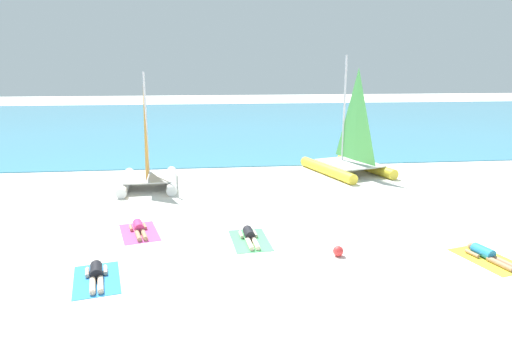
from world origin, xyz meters
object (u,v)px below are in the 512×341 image
at_px(sailboat_yellow, 349,156).
at_px(sunbather_rightmost, 487,254).
at_px(sailboat_white, 148,170).
at_px(towel_center_left, 139,232).
at_px(towel_leftmost, 97,279).
at_px(towel_center_right, 250,240).
at_px(towel_rightmost, 488,259).
at_px(sunbather_center_right, 250,236).
at_px(sunbather_center_left, 139,228).
at_px(beach_ball, 338,251).
at_px(sunbather_leftmost, 96,274).

xyz_separation_m(sailboat_yellow, sunbather_rightmost, (0.62, -10.35, -0.72)).
distance_m(sailboat_white, towel_center_left, 5.79).
distance_m(towel_leftmost, towel_center_right, 4.59).
bearing_deg(sailboat_yellow, sunbather_rightmost, -103.70).
bearing_deg(towel_center_left, towel_rightmost, -18.18).
height_order(sailboat_yellow, sunbather_center_right, sailboat_yellow).
bearing_deg(sailboat_white, sunbather_center_right, -64.34).
distance_m(towel_center_left, towel_rightmost, 10.31).
relative_size(sailboat_white, sunbather_center_left, 3.19).
height_order(towel_center_left, towel_center_right, same).
height_order(sailboat_white, towel_rightmost, sailboat_white).
bearing_deg(beach_ball, sunbather_center_right, 147.20).
height_order(sailboat_white, sailboat_yellow, sailboat_yellow).
distance_m(sunbather_center_left, sunbather_rightmost, 10.31).
xyz_separation_m(towel_center_left, beach_ball, (5.77, -2.51, 0.14)).
bearing_deg(sunbather_rightmost, sunbather_center_left, 147.77).
distance_m(sailboat_yellow, towel_rightmost, 10.46).
bearing_deg(sunbather_center_left, sailboat_white, 78.72).
bearing_deg(sunbather_center_left, towel_leftmost, -114.91).
xyz_separation_m(sailboat_white, beach_ball, (6.10, -8.24, -0.59)).
distance_m(towel_center_left, sunbather_rightmost, 10.28).
xyz_separation_m(towel_center_left, sunbather_rightmost, (9.78, -3.15, 0.13)).
bearing_deg(beach_ball, sunbather_center_left, 156.04).
distance_m(sailboat_yellow, sunbather_leftmost, 14.27).
bearing_deg(towel_center_left, sunbather_center_right, -16.29).
xyz_separation_m(sailboat_white, towel_leftmost, (-0.28, -8.95, -0.73)).
height_order(sunbather_center_left, sunbather_center_right, same).
xyz_separation_m(sailboat_yellow, sunbather_leftmost, (-9.80, -10.35, -0.72)).
distance_m(sunbather_center_right, sunbather_rightmost, 6.70).
bearing_deg(sunbather_center_left, sunbather_rightmost, -32.68).
bearing_deg(towel_center_right, sunbather_center_left, 161.82).
relative_size(towel_leftmost, sunbather_center_left, 1.22).
xyz_separation_m(sailboat_white, sunbather_leftmost, (-0.30, -8.89, -0.61)).
bearing_deg(sunbather_leftmost, towel_rightmost, -12.86).
xyz_separation_m(towel_leftmost, towel_center_right, (4.06, 2.15, 0.00)).
height_order(sailboat_yellow, sunbather_rightmost, sailboat_yellow).
relative_size(towel_center_left, sunbather_center_left, 1.22).
bearing_deg(sunbather_center_left, towel_rightmost, -32.99).
bearing_deg(sailboat_white, towel_rightmost, -45.03).
xyz_separation_m(sunbather_center_right, sunbather_rightmost, (6.35, -2.15, 0.00)).
bearing_deg(towel_leftmost, beach_ball, 6.35).
xyz_separation_m(sunbather_leftmost, towel_center_left, (0.63, 3.15, -0.13)).
bearing_deg(towel_rightmost, towel_center_left, 161.82).
relative_size(towel_leftmost, sunbather_rightmost, 1.22).
relative_size(sailboat_white, beach_ball, 16.75).
relative_size(sailboat_yellow, sunbather_rightmost, 3.65).
bearing_deg(towel_rightmost, beach_ball, 170.00).
xyz_separation_m(sailboat_yellow, towel_center_left, (-9.17, -7.19, -0.84)).
xyz_separation_m(sunbather_center_right, towel_rightmost, (6.36, -2.21, -0.13)).
xyz_separation_m(towel_center_right, towel_rightmost, (6.36, -2.15, 0.00)).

